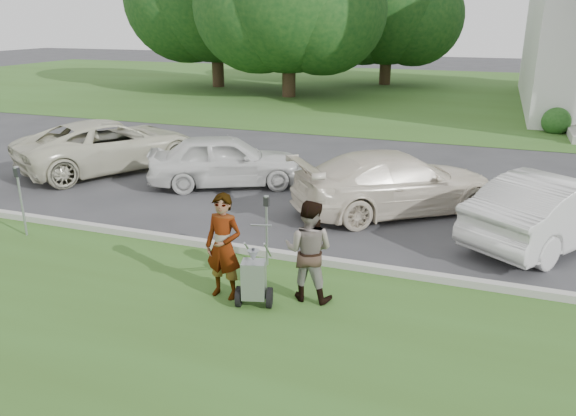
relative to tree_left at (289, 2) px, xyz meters
The scene contains 15 objects.
ground 23.95m from the tree_left, 69.98° to the right, with size 120.00×120.00×0.00m, color #333335.
grass_strip 26.73m from the tree_left, 72.22° to the right, with size 80.00×7.00×0.01m, color #34561D.
church_lawn 10.74m from the tree_left, 32.03° to the left, with size 80.00×30.00×0.01m, color #34561D.
curb 23.43m from the tree_left, 69.51° to the right, with size 80.00×0.18×0.15m, color #9E9E93.
tree_left is the anchor object (origin of this frame).
tree_back 8.95m from the tree_left, 63.43° to the left, with size 9.61×7.60×8.89m.
striping_cart 25.04m from the tree_left, 71.31° to the right, with size 0.73×1.20×1.05m.
person_left 24.66m from the tree_left, 72.50° to the right, with size 0.64×0.42×1.75m, color #999999.
person_right 24.72m from the tree_left, 69.30° to the right, with size 0.81×0.63×1.67m, color #999999.
parking_meter_near 23.45m from the tree_left, 71.03° to the right, with size 0.10×0.09×1.35m.
parking_meter_far 22.65m from the tree_left, 84.37° to the right, with size 0.11×0.10×1.49m.
car_a 17.53m from the tree_left, 88.20° to the right, with size 2.47×5.37×1.49m, color beige.
car_b 18.45m from the tree_left, 75.47° to the right, with size 1.66×4.12×1.40m, color silver.
car_c 20.64m from the tree_left, 62.91° to the right, with size 2.00×4.91×1.42m, color beige.
car_d 23.00m from the tree_left, 56.37° to the right, with size 1.52×4.37×1.44m, color silver.
Camera 1 is at (3.09, -8.60, 4.37)m, focal length 35.00 mm.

